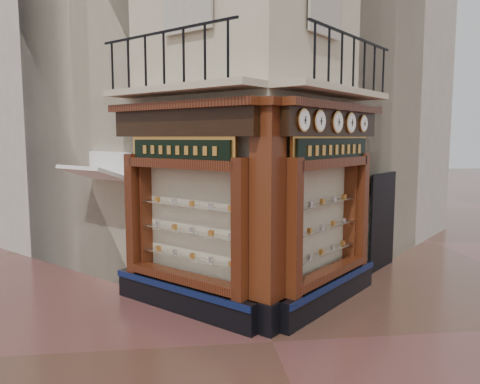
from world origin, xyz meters
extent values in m
plane|color=#4B2E23|center=(0.00, 0.00, 0.00)|extent=(80.00, 80.00, 0.00)
cube|color=beige|center=(0.00, 6.16, 6.00)|extent=(11.31, 11.31, 12.00)
cube|color=#BDB6A5|center=(-2.47, 8.63, 5.50)|extent=(11.31, 11.31, 11.00)
cube|color=#BDB6A5|center=(2.47, 8.63, 5.50)|extent=(11.31, 11.31, 11.00)
cube|color=black|center=(-1.44, 1.54, 0.28)|extent=(2.72, 2.72, 0.55)
cube|color=#0C153C|center=(-1.57, 1.41, 0.49)|extent=(2.50, 2.50, 0.12)
cube|color=black|center=(-0.45, 0.55, 1.77)|extent=(0.37, 0.37, 2.45)
cube|color=black|center=(-2.43, 2.53, 1.77)|extent=(0.37, 0.37, 2.45)
cube|color=#FFE7C1|center=(-1.20, 1.77, 1.75)|extent=(1.80, 1.80, 2.10)
cube|color=black|center=(-1.42, 1.55, 3.60)|extent=(2.69, 2.69, 0.50)
cube|color=black|center=(-1.47, 1.50, 3.91)|extent=(2.86, 2.86, 0.14)
cube|color=black|center=(1.44, 1.54, 0.28)|extent=(2.72, 2.72, 0.55)
cube|color=#0C153C|center=(1.57, 1.41, 0.49)|extent=(2.50, 2.50, 0.12)
cube|color=black|center=(0.45, 0.55, 1.77)|extent=(0.37, 0.37, 2.45)
cube|color=black|center=(2.43, 2.53, 1.77)|extent=(0.37, 0.37, 2.45)
cube|color=#FFE7C1|center=(1.20, 1.77, 1.75)|extent=(1.80, 1.80, 2.10)
cube|color=black|center=(1.42, 1.55, 3.60)|extent=(2.69, 2.69, 0.50)
cube|color=black|center=(1.47, 1.50, 3.91)|extent=(2.86, 2.86, 0.14)
cube|color=black|center=(0.00, 0.50, 0.28)|extent=(0.78, 0.78, 0.55)
cube|color=black|center=(0.00, 0.50, 2.20)|extent=(0.64, 0.64, 3.50)
cube|color=black|center=(0.00, 0.50, 3.91)|extent=(0.85, 0.85, 0.14)
cube|color=beige|center=(-1.48, 1.49, 4.20)|extent=(2.97, 2.97, 0.12)
cube|color=black|center=(-1.72, 1.26, 5.15)|extent=(2.36, 2.36, 0.04)
cube|color=beige|center=(1.48, 1.49, 4.20)|extent=(2.97, 2.97, 0.12)
cube|color=black|center=(1.72, 1.26, 5.15)|extent=(2.36, 2.36, 0.04)
cylinder|color=#CD9044|center=(0.59, 0.50, 3.62)|extent=(0.31, 0.31, 0.39)
cylinder|color=white|center=(0.61, 0.48, 3.62)|extent=(0.25, 0.25, 0.33)
cube|color=black|center=(0.62, 0.47, 3.62)|extent=(0.02, 0.02, 0.13)
cube|color=black|center=(0.62, 0.47, 3.62)|extent=(0.08, 0.08, 0.01)
cylinder|color=#CD9044|center=(0.98, 0.89, 3.62)|extent=(0.31, 0.31, 0.39)
cylinder|color=white|center=(1.00, 0.87, 3.62)|extent=(0.25, 0.25, 0.34)
cube|color=black|center=(1.02, 0.86, 3.62)|extent=(0.02, 0.02, 0.13)
cube|color=black|center=(1.02, 0.86, 3.62)|extent=(0.08, 0.08, 0.01)
cylinder|color=#CD9044|center=(1.47, 1.38, 3.62)|extent=(0.33, 0.33, 0.41)
cylinder|color=white|center=(1.49, 1.36, 3.62)|extent=(0.27, 0.27, 0.36)
cube|color=black|center=(1.50, 1.35, 3.62)|extent=(0.02, 0.02, 0.14)
cube|color=black|center=(1.50, 1.35, 3.62)|extent=(0.08, 0.08, 0.01)
cylinder|color=#CD9044|center=(1.88, 1.79, 3.62)|extent=(0.32, 0.32, 0.41)
cylinder|color=white|center=(1.90, 1.77, 3.62)|extent=(0.26, 0.26, 0.35)
cube|color=black|center=(1.91, 1.76, 3.62)|extent=(0.02, 0.02, 0.14)
cube|color=black|center=(1.91, 1.76, 3.62)|extent=(0.08, 0.08, 0.01)
cylinder|color=#CD9044|center=(2.31, 2.22, 3.62)|extent=(0.28, 0.28, 0.35)
cylinder|color=white|center=(2.33, 2.20, 3.62)|extent=(0.23, 0.23, 0.30)
cube|color=black|center=(2.34, 2.19, 3.62)|extent=(0.02, 0.02, 0.12)
cube|color=black|center=(2.34, 2.19, 3.62)|extent=(0.07, 0.07, 0.01)
cube|color=gold|center=(-1.45, 1.53, 3.10)|extent=(1.90, 1.90, 0.51)
cube|color=black|center=(-1.48, 1.50, 3.10)|extent=(1.77, 1.77, 0.38)
cube|color=gold|center=(1.45, 1.53, 3.10)|extent=(2.16, 2.16, 0.58)
cube|color=black|center=(1.48, 1.50, 3.10)|extent=(2.02, 2.02, 0.43)
camera|label=1|loc=(-1.41, -7.20, 3.33)|focal=35.00mm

